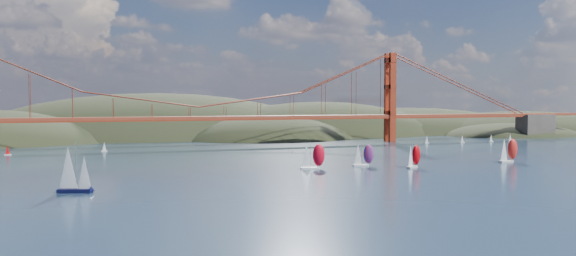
% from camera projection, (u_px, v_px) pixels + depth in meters
% --- Properties ---
extents(ground, '(1200.00, 1200.00, 0.00)m').
position_uv_depth(ground, '(326.00, 202.00, 141.35)').
color(ground, black).
rests_on(ground, ground).
extents(headlands, '(725.00, 225.00, 96.00)m').
position_uv_depth(headlands, '(235.00, 151.00, 419.17)').
color(headlands, black).
rests_on(headlands, ground).
extents(bridge, '(552.00, 12.00, 55.00)m').
position_uv_depth(bridge, '(195.00, 88.00, 308.94)').
color(bridge, '#96371F').
rests_on(bridge, ground).
extents(sloop_navy, '(9.58, 6.65, 14.17)m').
position_uv_depth(sloop_navy, '(73.00, 170.00, 154.77)').
color(sloop_navy, black).
rests_on(sloop_navy, ground).
extents(racer_0, '(9.31, 3.94, 10.59)m').
position_uv_depth(racer_0, '(312.00, 156.00, 207.83)').
color(racer_0, white).
rests_on(racer_0, ground).
extents(racer_1, '(8.56, 6.68, 9.71)m').
position_uv_depth(racer_1, '(413.00, 156.00, 212.36)').
color(racer_1, silver).
rests_on(racer_1, ground).
extents(racer_2, '(9.73, 4.68, 10.96)m').
position_uv_depth(racer_2, '(508.00, 150.00, 231.10)').
color(racer_2, silver).
rests_on(racer_2, ground).
extents(racer_rwb, '(8.42, 3.75, 9.55)m').
position_uv_depth(racer_rwb, '(363.00, 155.00, 217.50)').
color(racer_rwb, white).
rests_on(racer_rwb, ground).
extents(distant_boat_2, '(3.00, 2.00, 4.70)m').
position_uv_depth(distant_boat_2, '(8.00, 150.00, 261.10)').
color(distant_boat_2, silver).
rests_on(distant_boat_2, ground).
extents(distant_boat_3, '(3.00, 2.00, 4.70)m').
position_uv_depth(distant_boat_3, '(104.00, 147.00, 279.97)').
color(distant_boat_3, silver).
rests_on(distant_boat_3, ground).
extents(distant_boat_4, '(3.00, 2.00, 4.70)m').
position_uv_depth(distant_boat_4, '(427.00, 139.00, 332.94)').
color(distant_boat_4, silver).
rests_on(distant_boat_4, ground).
extents(distant_boat_5, '(3.00, 2.00, 4.70)m').
position_uv_depth(distant_boat_5, '(462.00, 139.00, 338.95)').
color(distant_boat_5, silver).
rests_on(distant_boat_5, ground).
extents(distant_boat_6, '(3.00, 2.00, 4.70)m').
position_uv_depth(distant_boat_6, '(491.00, 138.00, 345.84)').
color(distant_boat_6, silver).
rests_on(distant_boat_6, ground).
extents(distant_boat_7, '(3.00, 2.00, 4.70)m').
position_uv_depth(distant_boat_7, '(510.00, 138.00, 350.45)').
color(distant_boat_7, silver).
rests_on(distant_boat_7, ground).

